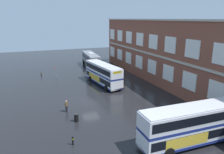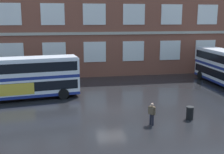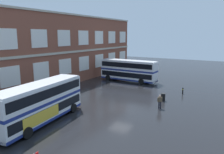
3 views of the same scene
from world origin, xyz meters
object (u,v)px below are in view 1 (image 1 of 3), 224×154
touring_coach (91,60)px  safety_bollard_east (41,74)px  double_decker_middle (191,125)px  waiting_passenger (66,106)px  station_litter_bin (76,118)px  double_decker_near (103,74)px  safety_bollard_west (73,141)px  bus_stand_flag (56,71)px

touring_coach → safety_bollard_east: size_ratio=12.79×
double_decker_middle → safety_bollard_east: 36.10m
waiting_passenger → station_litter_bin: size_ratio=1.65×
touring_coach → safety_bollard_east: touring_coach is taller
double_decker_near → station_litter_bin: bearing=-31.3°
waiting_passenger → safety_bollard_west: bearing=-5.6°
double_decker_middle → waiting_passenger: double_decker_middle is taller
double_decker_middle → touring_coach: 38.49m
waiting_passenger → safety_bollard_east: waiting_passenger is taller
double_decker_middle → station_litter_bin: (-9.16, -9.80, -1.63)m
double_decker_near → touring_coach: bearing=172.4°
waiting_passenger → double_decker_near: bearing=139.1°
station_litter_bin → safety_bollard_east: 24.84m
station_litter_bin → safety_bollard_west: bearing=-16.2°
touring_coach → waiting_passenger: touring_coach is taller
station_litter_bin → safety_bollard_east: (-24.70, -2.60, -0.03)m
double_decker_near → bus_stand_flag: 11.05m
bus_stand_flag → waiting_passenger: bearing=-2.8°
touring_coach → safety_bollard_west: bearing=-19.0°
touring_coach → bus_stand_flag: (8.15, -10.15, -0.27)m
waiting_passenger → station_litter_bin: (3.34, 0.64, -0.41)m
double_decker_middle → safety_bollard_west: 12.11m
station_litter_bin → safety_bollard_west: 5.21m
double_decker_middle → safety_bollard_east: bearing=-159.9°
double_decker_near → station_litter_bin: double_decker_near is taller
bus_stand_flag → station_litter_bin: size_ratio=2.62×
touring_coach → bus_stand_flag: 13.02m
bus_stand_flag → safety_bollard_west: (26.18, -1.68, -1.14)m
station_litter_bin → safety_bollard_east: size_ratio=1.08×
touring_coach → waiting_passenger: size_ratio=7.15×
bus_stand_flag → station_litter_bin: bearing=-0.6°
bus_stand_flag → safety_bollard_west: 26.26m
safety_bollard_east → double_decker_near: bearing=44.6°
touring_coach → safety_bollard_east: 13.85m
touring_coach → safety_bollard_west: (34.33, -11.83, -1.42)m
double_decker_middle → station_litter_bin: double_decker_middle is taller
touring_coach → safety_bollard_west: 36.34m
double_decker_middle → touring_coach: bearing=179.1°
double_decker_middle → waiting_passenger: bearing=-140.1°
touring_coach → bus_stand_flag: touring_coach is taller
double_decker_middle → station_litter_bin: bearing=-133.1°
waiting_passenger → bus_stand_flag: (-17.84, 0.87, 0.70)m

